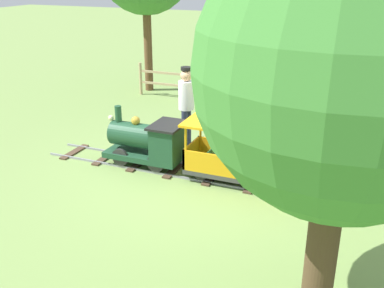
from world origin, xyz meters
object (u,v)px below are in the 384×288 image
Objects in this scene: locomotive at (149,141)px; oak_tree_near at (345,71)px; passenger_car at (244,159)px; conductor_person at (186,101)px.

locomotive is 4.65m from oak_tree_near.
locomotive reaches higher than passenger_car.
locomotive is 1.75m from passenger_car.
oak_tree_near is (-3.66, -3.01, 1.57)m from conductor_person.
oak_tree_near is at bearing -149.46° from passenger_car.
oak_tree_near reaches higher than passenger_car.
locomotive is 0.38× the size of oak_tree_near.
locomotive is 0.89× the size of conductor_person.
conductor_person is at bearing 39.45° from oak_tree_near.
passenger_car is 1.23× the size of conductor_person.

